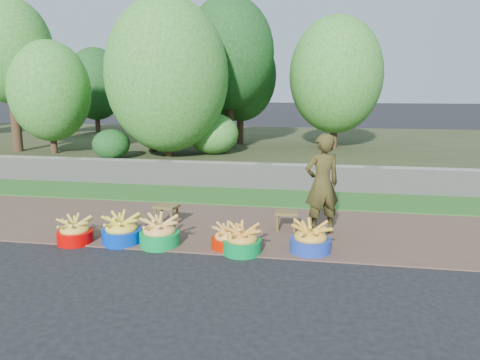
% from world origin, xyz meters
% --- Properties ---
extents(ground_plane, '(120.00, 120.00, 0.00)m').
position_xyz_m(ground_plane, '(0.00, 0.00, 0.00)').
color(ground_plane, black).
rests_on(ground_plane, ground).
extents(dirt_shoulder, '(80.00, 2.50, 0.02)m').
position_xyz_m(dirt_shoulder, '(0.00, 1.25, 0.01)').
color(dirt_shoulder, brown).
rests_on(dirt_shoulder, ground).
extents(grass_verge, '(80.00, 1.50, 0.04)m').
position_xyz_m(grass_verge, '(0.00, 3.25, 0.02)').
color(grass_verge, '#2B6222').
rests_on(grass_verge, ground).
extents(retaining_wall, '(80.00, 0.35, 0.55)m').
position_xyz_m(retaining_wall, '(0.00, 4.10, 0.28)').
color(retaining_wall, gray).
rests_on(retaining_wall, ground).
extents(earth_bank, '(80.00, 10.00, 0.50)m').
position_xyz_m(earth_bank, '(0.00, 9.00, 0.25)').
color(earth_bank, '#363C1F').
rests_on(earth_bank, ground).
extents(vegetation, '(34.90, 7.99, 4.82)m').
position_xyz_m(vegetation, '(-0.12, 7.08, 2.81)').
color(vegetation, '#3C2B1B').
rests_on(vegetation, earth_bank).
extents(basin_a, '(0.49, 0.49, 0.37)m').
position_xyz_m(basin_a, '(-2.17, 0.13, 0.17)').
color(basin_a, '#CA0201').
rests_on(basin_a, ground).
extents(basin_b, '(0.55, 0.55, 0.41)m').
position_xyz_m(basin_b, '(-1.53, 0.24, 0.18)').
color(basin_b, '#0132B9').
rests_on(basin_b, ground).
extents(basin_c, '(0.55, 0.55, 0.41)m').
position_xyz_m(basin_c, '(-0.96, 0.22, 0.19)').
color(basin_c, '#058A37').
rests_on(basin_c, ground).
extents(basin_d, '(0.45, 0.45, 0.33)m').
position_xyz_m(basin_d, '(-0.01, 0.27, 0.15)').
color(basin_d, '#B91500').
rests_on(basin_d, ground).
extents(basin_e, '(0.51, 0.51, 0.38)m').
position_xyz_m(basin_e, '(0.21, 0.14, 0.17)').
color(basin_e, '#008035').
rests_on(basin_e, ground).
extents(basin_f, '(0.54, 0.54, 0.41)m').
position_xyz_m(basin_f, '(1.09, 0.32, 0.18)').
color(basin_f, '#1A36A2').
rests_on(basin_f, ground).
extents(stool_left, '(0.40, 0.34, 0.32)m').
position_xyz_m(stool_left, '(-1.18, 1.15, 0.27)').
color(stool_left, brown).
rests_on(stool_left, dirt_shoulder).
extents(stool_right, '(0.35, 0.28, 0.29)m').
position_xyz_m(stool_right, '(0.70, 1.19, 0.25)').
color(stool_right, brown).
rests_on(stool_right, dirt_shoulder).
extents(vendor_woman, '(0.64, 0.56, 1.49)m').
position_xyz_m(vendor_woman, '(1.22, 1.14, 0.76)').
color(vendor_woman, black).
rests_on(vendor_woman, dirt_shoulder).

